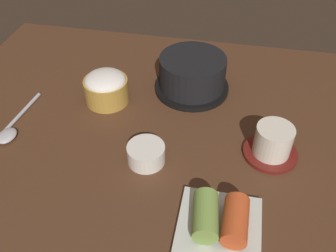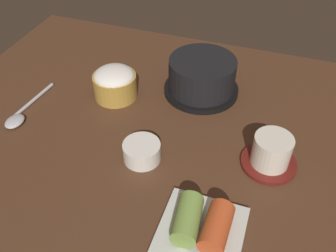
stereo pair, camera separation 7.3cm
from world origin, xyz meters
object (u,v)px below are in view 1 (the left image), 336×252
Objects in this scene: rice_bowl at (106,87)px; stone_pot at (192,74)px; banchan_cup_center at (146,153)px; spoon at (11,129)px; kimchi_plate at (220,221)px; tea_cup_with_saucer at (273,143)px.

stone_pot is at bearing 23.66° from rice_bowl.
stone_pot is 2.41× the size of banchan_cup_center.
stone_pot is 1.02× the size of spoon.
stone_pot reaches higher than kimchi_plate.
stone_pot is at bearing 135.07° from tea_cup_with_saucer.
rice_bowl reaches higher than tea_cup_with_saucer.
spoon is at bearing 161.47° from kimchi_plate.
kimchi_plate is (27.72, -28.25, -1.66)cm from rice_bowl.
tea_cup_with_saucer is 1.46× the size of banchan_cup_center.
kimchi_plate is at bearing -18.53° from spoon.
tea_cup_with_saucer is 0.62× the size of spoon.
spoon is at bearing 174.83° from banchan_cup_center.
stone_pot is at bearing 32.20° from spoon.
stone_pot is 40.33cm from spoon.
stone_pot is at bearing 105.25° from kimchi_plate.
tea_cup_with_saucer is 0.79× the size of kimchi_plate.
rice_bowl is 20.79cm from banchan_cup_center.
rice_bowl is (-17.88, -7.83, -0.58)cm from stone_pot.
tea_cup_with_saucer is 23.68cm from banchan_cup_center.
rice_bowl is at bearing 128.58° from banchan_cup_center.
tea_cup_with_saucer reaches higher than banchan_cup_center.
spoon is at bearing -139.88° from rice_bowl.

